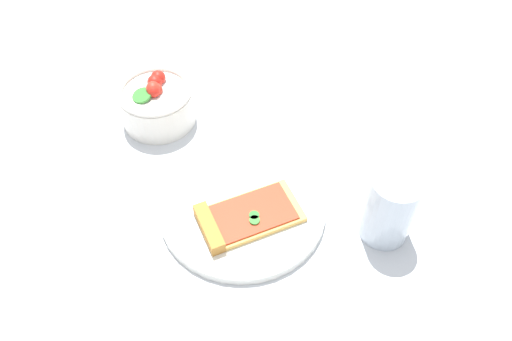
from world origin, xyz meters
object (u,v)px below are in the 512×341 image
salad_bowl (157,103)px  soda_glass (390,208)px  plate (244,208)px  pizza_slice_main (242,218)px

salad_bowl → soda_glass: 0.41m
plate → soda_glass: soda_glass is taller
plate → salad_bowl: (-0.12, -0.21, 0.03)m
plate → salad_bowl: 0.24m
pizza_slice_main → soda_glass: bearing=111.0°
plate → pizza_slice_main: size_ratio=1.54×
plate → soda_glass: bearing=103.5°
pizza_slice_main → salad_bowl: salad_bowl is taller
plate → pizza_slice_main: bearing=17.1°
pizza_slice_main → soda_glass: size_ratio=1.39×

